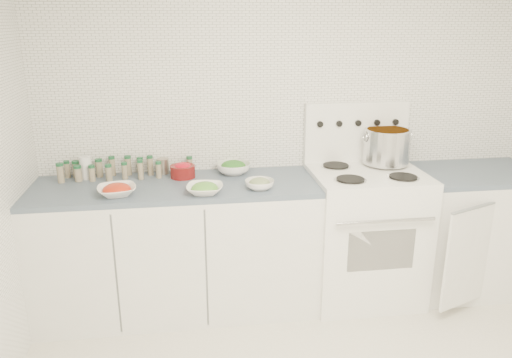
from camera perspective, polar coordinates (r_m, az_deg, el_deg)
name	(u,v)px	position (r m, az deg, el deg)	size (l,w,h in m)	color
room_walls	(368,114)	(2.10, 12.66, 7.22)	(3.54, 3.04, 2.52)	white
counter_left	(178,247)	(3.46, -8.87, -7.72)	(1.85, 0.62, 0.90)	white
stove	(363,230)	(3.64, 12.18, -5.75)	(0.76, 0.70, 1.36)	white
counter_right	(470,230)	(4.01, 23.29, -5.34)	(0.89, 0.78, 0.90)	white
stock_pot	(387,145)	(3.65, 14.71, 3.80)	(0.34, 0.32, 0.24)	silver
bowl_tomato	(117,190)	(3.16, -15.63, -1.22)	(0.27, 0.27, 0.08)	white
bowl_snowpea	(205,189)	(3.09, -5.88, -1.09)	(0.25, 0.25, 0.08)	white
bowl_broccoli	(233,167)	(3.47, -2.60, 1.34)	(0.27, 0.27, 0.10)	white
bowl_zucchini	(260,184)	(3.15, 0.41, -0.54)	(0.24, 0.24, 0.07)	white
bowl_pepper	(183,170)	(3.41, -8.38, 1.01)	(0.17, 0.17, 0.10)	#601010
salt_canister	(86,168)	(3.54, -18.86, 1.22)	(0.08, 0.08, 0.15)	white
tin_can	(163,166)	(3.52, -10.59, 1.46)	(0.08, 0.08, 0.11)	gray
spice_cluster	(113,169)	(3.50, -15.99, 1.13)	(0.89, 0.16, 0.14)	gray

